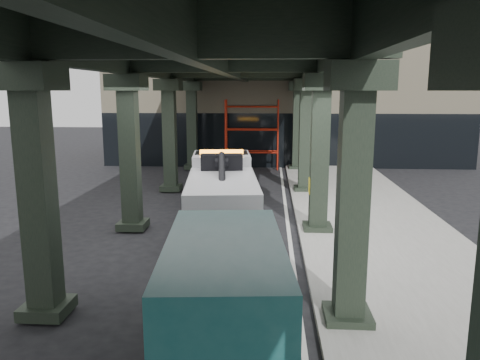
% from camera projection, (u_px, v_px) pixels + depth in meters
% --- Properties ---
extents(ground, '(90.00, 90.00, 0.00)m').
position_uv_depth(ground, '(231.00, 253.00, 13.19)').
color(ground, black).
rests_on(ground, ground).
extents(sidewalk, '(5.00, 40.00, 0.15)m').
position_uv_depth(sidewalk, '(377.00, 232.00, 14.85)').
color(sidewalk, gray).
rests_on(sidewalk, ground).
extents(lane_stripe, '(0.12, 38.00, 0.01)m').
position_uv_depth(lane_stripe, '(289.00, 233.00, 15.04)').
color(lane_stripe, silver).
rests_on(lane_stripe, ground).
extents(viaduct, '(7.40, 32.00, 6.40)m').
position_uv_depth(viaduct, '(223.00, 58.00, 14.15)').
color(viaduct, black).
rests_on(viaduct, ground).
extents(building, '(22.00, 10.00, 8.00)m').
position_uv_depth(building, '(284.00, 98.00, 31.91)').
color(building, '#C6B793').
rests_on(building, ground).
extents(scaffolding, '(3.08, 0.88, 4.00)m').
position_uv_depth(scaffolding, '(252.00, 133.00, 27.15)').
color(scaffolding, red).
rests_on(scaffolding, ground).
extents(tow_truck, '(2.87, 7.70, 2.47)m').
position_uv_depth(tow_truck, '(222.00, 189.00, 15.90)').
color(tow_truck, black).
rests_on(tow_truck, ground).
extents(towed_van, '(2.46, 5.34, 2.11)m').
position_uv_depth(towed_van, '(225.00, 291.00, 7.99)').
color(towed_van, '#134545').
rests_on(towed_van, ground).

